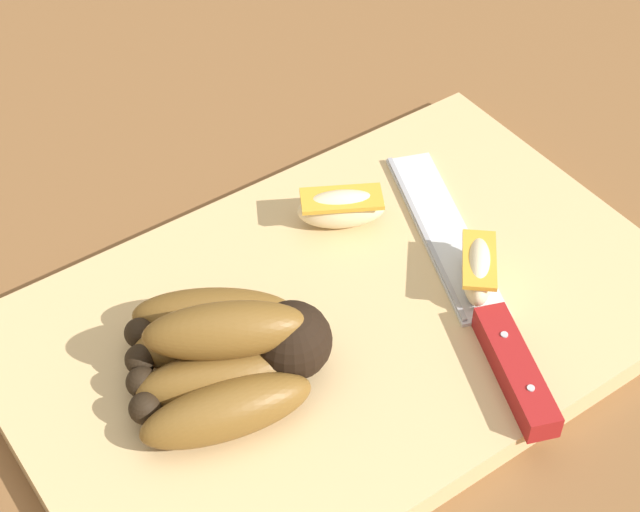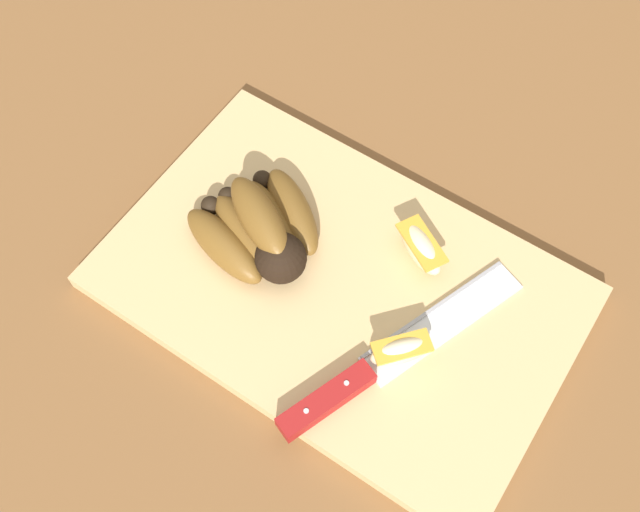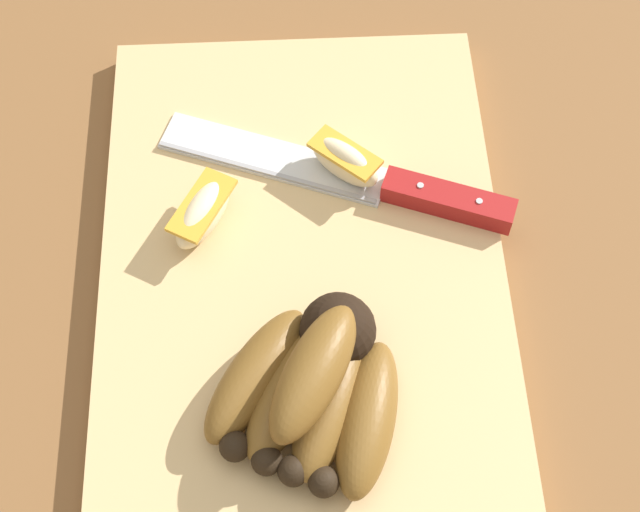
% 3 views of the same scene
% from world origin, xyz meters
% --- Properties ---
extents(ground_plane, '(6.00, 6.00, 0.00)m').
position_xyz_m(ground_plane, '(0.00, 0.00, 0.00)').
color(ground_plane, brown).
extents(cutting_board, '(0.46, 0.30, 0.02)m').
position_xyz_m(cutting_board, '(0.00, 0.02, 0.01)').
color(cutting_board, tan).
rests_on(cutting_board, ground_plane).
extents(banana_bunch, '(0.15, 0.15, 0.07)m').
position_xyz_m(banana_bunch, '(0.09, 0.02, 0.04)').
color(banana_bunch, black).
rests_on(banana_bunch, cutting_board).
extents(chefs_knife, '(0.13, 0.27, 0.02)m').
position_xyz_m(chefs_knife, '(-0.07, 0.08, 0.03)').
color(chefs_knife, silver).
rests_on(chefs_knife, cutting_board).
extents(apple_wedge_near, '(0.07, 0.05, 0.03)m').
position_xyz_m(apple_wedge_near, '(-0.05, -0.05, 0.04)').
color(apple_wedge_near, beige).
rests_on(apple_wedge_near, cutting_board).
extents(apple_wedge_middle, '(0.06, 0.06, 0.03)m').
position_xyz_m(apple_wedge_middle, '(-0.09, 0.05, 0.04)').
color(apple_wedge_middle, beige).
rests_on(apple_wedge_middle, cutting_board).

